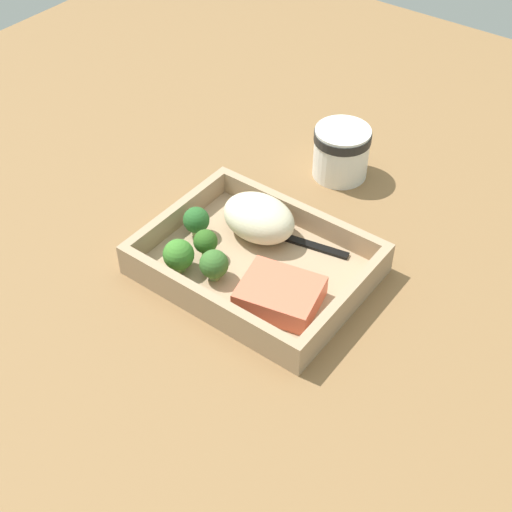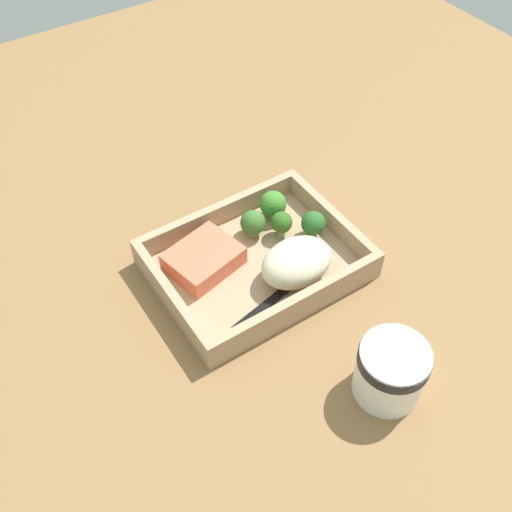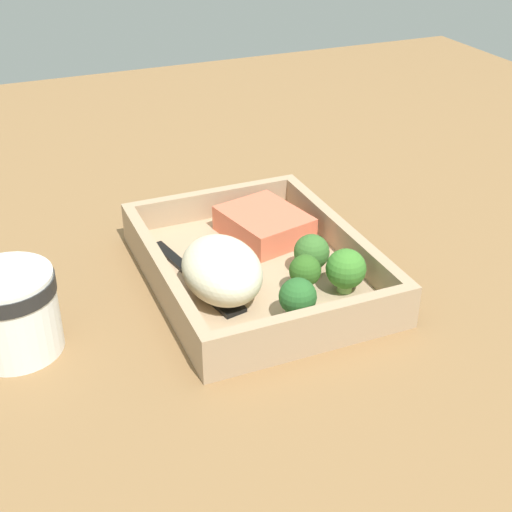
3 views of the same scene
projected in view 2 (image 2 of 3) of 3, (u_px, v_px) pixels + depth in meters
ground_plane at (256, 274)px, 83.24cm from camera, size 160.00×160.00×2.00cm
takeout_tray at (256, 266)px, 82.05cm from camera, size 27.01×20.72×1.20cm
tray_rim at (256, 256)px, 80.42cm from camera, size 27.01×20.72×3.17cm
salmon_fillet at (204, 259)px, 80.28cm from camera, size 10.60×9.33×2.81cm
mashed_potatoes at (296, 262)px, 78.00cm from camera, size 9.97×7.28×5.58cm
broccoli_floret_1 at (253, 223)px, 83.63cm from camera, size 3.57×3.57×4.10cm
broccoli_floret_2 at (282, 223)px, 83.37cm from camera, size 3.06×3.06×4.07cm
broccoli_floret_3 at (273, 205)px, 85.89cm from camera, size 3.87×3.87×4.42cm
broccoli_floret_4 at (312, 223)px, 83.47cm from camera, size 3.43×3.43×4.19cm
fork at (284, 291)px, 78.13cm from camera, size 15.81×4.77×0.44cm
paper_cup at (391, 370)px, 67.04cm from camera, size 8.15×8.15×7.60cm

